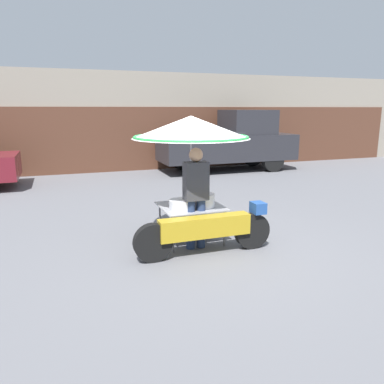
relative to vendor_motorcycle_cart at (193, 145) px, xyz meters
name	(u,v)px	position (x,y,z in m)	size (l,w,h in m)	color
ground_plane	(209,248)	(0.17, -0.33, -1.66)	(36.00, 36.00, 0.00)	slate
shopfront_building	(118,121)	(0.17, 8.93, 0.10)	(28.00, 2.06, 3.54)	gray
vendor_motorcycle_cart	(193,145)	(0.00, 0.00, 0.00)	(2.24, 1.93, 2.13)	black
vendor_person	(196,193)	(-0.04, -0.25, -0.74)	(0.38, 0.22, 1.64)	navy
pickup_truck	(231,142)	(3.89, 6.72, -0.62)	(4.94, 1.78, 2.19)	black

